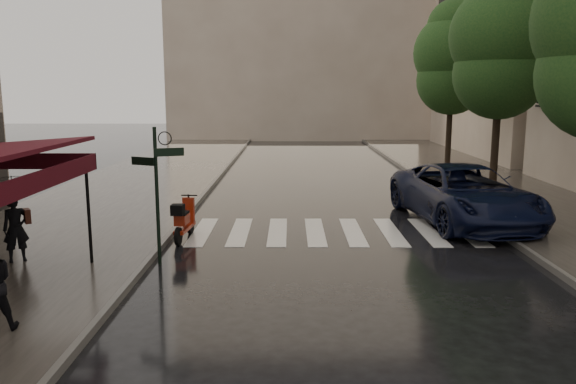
{
  "coord_description": "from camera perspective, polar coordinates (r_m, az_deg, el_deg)",
  "views": [
    {
      "loc": [
        1.75,
        -9.2,
        3.85
      ],
      "look_at": [
        1.7,
        4.48,
        1.4
      ],
      "focal_mm": 35.0,
      "sensor_mm": 36.0,
      "label": 1
    }
  ],
  "objects": [
    {
      "name": "haussmann_far",
      "position": [
        38.54,
        23.88,
        17.37
      ],
      "size": [
        8.0,
        16.0,
        18.5
      ],
      "primitive_type": "cube",
      "color": "tan",
      "rests_on": "ground"
    },
    {
      "name": "sidewalk_near",
      "position": [
        22.42,
        -15.96,
        0.03
      ],
      "size": [
        6.0,
        60.0,
        0.12
      ],
      "primitive_type": "cube",
      "color": "#38332D",
      "rests_on": "ground"
    },
    {
      "name": "sidewalk_far",
      "position": [
        23.15,
        21.76,
        -0.0
      ],
      "size": [
        5.5,
        60.0,
        0.12
      ],
      "primitive_type": "cube",
      "color": "#38332D",
      "rests_on": "ground"
    },
    {
      "name": "pedestrian_with_umbrella",
      "position": [
        13.66,
        -26.17,
        0.02
      ],
      "size": [
        1.24,
        1.24,
        2.36
      ],
      "rotation": [
        0.0,
        0.0,
        0.6
      ],
      "color": "black",
      "rests_on": "sidewalk_near"
    },
    {
      "name": "scooter",
      "position": [
        14.99,
        -10.55,
        -2.9
      ],
      "size": [
        0.48,
        1.67,
        1.1
      ],
      "rotation": [
        0.0,
        0.0,
        -0.09
      ],
      "color": "black",
      "rests_on": "ground"
    },
    {
      "name": "curb_near",
      "position": [
        21.77,
        -8.23,
        0.06
      ],
      "size": [
        0.12,
        60.0,
        0.16
      ],
      "primitive_type": "cube",
      "color": "#595651",
      "rests_on": "ground"
    },
    {
      "name": "crosswalk",
      "position": [
        15.72,
        4.7,
        -4.03
      ],
      "size": [
        7.85,
        3.2,
        0.01
      ],
      "color": "silver",
      "rests_on": "ground"
    },
    {
      "name": "tree_mid",
      "position": [
        22.64,
        20.89,
        13.92
      ],
      "size": [
        3.8,
        3.8,
        8.34
      ],
      "color": "black",
      "rests_on": "sidewalk_far"
    },
    {
      "name": "parked_car",
      "position": [
        17.43,
        17.47,
        -0.22
      ],
      "size": [
        3.68,
        6.49,
        1.71
      ],
      "primitive_type": "imported",
      "rotation": [
        0.0,
        0.0,
        0.14
      ],
      "color": "black",
      "rests_on": "ground"
    },
    {
      "name": "curb_far",
      "position": [
        22.27,
        15.05,
        0.04
      ],
      "size": [
        0.12,
        60.0,
        0.16
      ],
      "primitive_type": "cube",
      "color": "#595651",
      "rests_on": "ground"
    },
    {
      "name": "backdrop_building",
      "position": [
        47.61,
        1.81,
        17.57
      ],
      "size": [
        22.0,
        6.0,
        20.0
      ],
      "primitive_type": "cube",
      "color": "tan",
      "rests_on": "ground"
    },
    {
      "name": "tree_far",
      "position": [
        29.34,
        16.37,
        12.89
      ],
      "size": [
        3.8,
        3.8,
        8.16
      ],
      "color": "black",
      "rests_on": "sidewalk_far"
    },
    {
      "name": "signpost",
      "position": [
        12.71,
        -13.17,
        0.75
      ],
      "size": [
        1.17,
        0.29,
        3.1
      ],
      "color": "black",
      "rests_on": "ground"
    },
    {
      "name": "ground",
      "position": [
        10.12,
        -9.99,
        -12.36
      ],
      "size": [
        120.0,
        120.0,
        0.0
      ],
      "primitive_type": "plane",
      "color": "black",
      "rests_on": "ground"
    }
  ]
}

